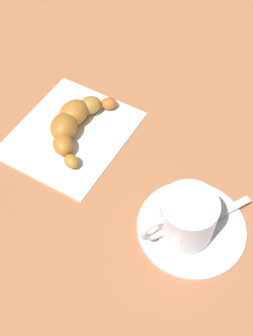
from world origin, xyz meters
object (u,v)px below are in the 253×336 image
saucer (192,227)px  espresso_cup (186,217)px  teaspoon (191,229)px  sugar_packet (194,204)px  croissant (73,122)px  napkin (71,133)px

saucer → espresso_cup: (0.01, 0.01, 0.03)m
espresso_cup → teaspoon: espresso_cup is taller
sugar_packet → teaspoon: bearing=66.7°
saucer → sugar_packet: 0.03m
saucer → espresso_cup: espresso_cup is taller
croissant → napkin: bearing=93.3°
napkin → espresso_cup: bearing=164.3°
saucer → croissant: (0.21, -0.06, 0.01)m
espresso_cup → croissant: (0.21, -0.07, -0.02)m
napkin → sugar_packet: bearing=173.8°
espresso_cup → sugar_packet: (0.00, -0.04, -0.03)m
saucer → teaspoon: size_ratio=1.10×
croissant → espresso_cup: bearing=162.4°
napkin → croissant: 0.02m
saucer → teaspoon: 0.01m
espresso_cup → teaspoon: (-0.01, -0.00, -0.03)m
saucer → napkin: 0.22m
espresso_cup → napkin: bearing=-15.7°
teaspoon → napkin: bearing=-14.3°
saucer → teaspoon: teaspoon is taller
teaspoon → croissant: size_ratio=0.85×
sugar_packet → croissant: size_ratio=0.46×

